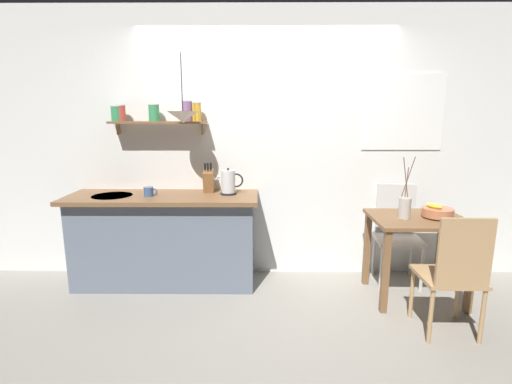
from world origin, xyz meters
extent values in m
plane|color=gray|center=(0.00, 0.00, 0.00)|extent=(14.00, 14.00, 0.00)
cube|color=white|center=(0.20, 0.65, 1.35)|extent=(6.80, 0.10, 2.70)
cube|color=white|center=(1.36, 0.59, 1.69)|extent=(0.79, 0.01, 0.74)
cube|color=silver|center=(1.36, 0.60, 1.69)|extent=(0.73, 0.01, 0.68)
cube|color=slate|center=(-1.00, 0.32, 0.43)|extent=(1.74, 0.52, 0.87)
cube|color=brown|center=(-1.00, 0.30, 0.89)|extent=(1.83, 0.63, 0.04)
cylinder|color=#B7BABF|center=(-1.48, 0.28, 0.90)|extent=(0.38, 0.38, 0.01)
cube|color=brown|center=(-1.05, 0.49, 1.59)|extent=(0.94, 0.18, 0.02)
cube|color=#99754C|center=(-1.48, 0.57, 1.53)|extent=(0.02, 0.06, 0.12)
cube|color=#99754C|center=(-0.63, 0.57, 1.53)|extent=(0.02, 0.06, 0.12)
cylinder|color=#388E56|center=(-1.45, 0.49, 1.67)|extent=(0.11, 0.11, 0.14)
cylinder|color=silver|center=(-1.45, 0.49, 1.75)|extent=(0.11, 0.11, 0.01)
cylinder|color=#BC4238|center=(-1.41, 0.49, 1.67)|extent=(0.08, 0.08, 0.15)
cylinder|color=silver|center=(-1.41, 0.49, 1.75)|extent=(0.08, 0.08, 0.01)
cylinder|color=#388E56|center=(-1.09, 0.49, 1.68)|extent=(0.10, 0.10, 0.15)
cylinder|color=silver|center=(-1.09, 0.49, 1.76)|extent=(0.11, 0.11, 0.01)
cylinder|color=#7F5689|center=(-0.77, 0.49, 1.70)|extent=(0.10, 0.10, 0.19)
cylinder|color=silver|center=(-0.77, 0.49, 1.79)|extent=(0.10, 0.10, 0.01)
cylinder|color=gold|center=(-0.68, 0.49, 1.69)|extent=(0.09, 0.09, 0.17)
cylinder|color=silver|center=(-0.68, 0.49, 1.78)|extent=(0.09, 0.09, 0.01)
cube|color=brown|center=(1.36, 0.03, 0.75)|extent=(0.82, 0.66, 0.03)
cube|color=brown|center=(1.00, -0.25, 0.37)|extent=(0.06, 0.06, 0.73)
cube|color=brown|center=(1.72, -0.25, 0.37)|extent=(0.06, 0.06, 0.73)
cube|color=brown|center=(1.00, 0.31, 0.37)|extent=(0.06, 0.06, 0.73)
cube|color=brown|center=(1.72, 0.31, 0.37)|extent=(0.06, 0.06, 0.73)
cube|color=tan|center=(1.38, -0.52, 0.45)|extent=(0.44, 0.44, 0.03)
cube|color=tan|center=(1.38, -0.72, 0.72)|extent=(0.38, 0.03, 0.51)
cylinder|color=tan|center=(1.57, -0.34, 0.22)|extent=(0.03, 0.03, 0.43)
cylinder|color=tan|center=(1.20, -0.34, 0.22)|extent=(0.03, 0.03, 0.43)
cylinder|color=tan|center=(1.57, -0.71, 0.22)|extent=(0.03, 0.03, 0.43)
cylinder|color=tan|center=(1.19, -0.71, 0.22)|extent=(0.03, 0.03, 0.43)
cube|color=silver|center=(1.31, 0.34, 0.45)|extent=(0.47, 0.46, 0.03)
cube|color=silver|center=(1.33, 0.54, 0.72)|extent=(0.39, 0.06, 0.51)
cylinder|color=silver|center=(1.11, 0.18, 0.22)|extent=(0.03, 0.03, 0.44)
cylinder|color=silver|center=(1.48, 0.14, 0.22)|extent=(0.03, 0.03, 0.44)
cylinder|color=silver|center=(1.14, 0.54, 0.22)|extent=(0.03, 0.03, 0.44)
cylinder|color=silver|center=(1.52, 0.50, 0.22)|extent=(0.03, 0.03, 0.44)
cylinder|color=#BC704C|center=(1.52, 0.03, 0.77)|extent=(0.12, 0.12, 0.01)
cylinder|color=#BC704C|center=(1.52, 0.03, 0.81)|extent=(0.27, 0.27, 0.07)
ellipsoid|color=yellow|center=(1.49, 0.03, 0.87)|extent=(0.14, 0.15, 0.04)
cylinder|color=#B7B2A8|center=(1.22, 0.01, 0.86)|extent=(0.10, 0.10, 0.19)
cylinder|color=brown|center=(1.21, 0.02, 1.13)|extent=(0.07, 0.02, 0.35)
cylinder|color=brown|center=(1.22, 0.01, 1.09)|extent=(0.01, 0.02, 0.27)
cylinder|color=brown|center=(1.23, 0.01, 1.14)|extent=(0.09, 0.04, 0.36)
cylinder|color=black|center=(-0.37, 0.35, 0.92)|extent=(0.16, 0.16, 0.02)
cylinder|color=silver|center=(-0.37, 0.35, 1.03)|extent=(0.13, 0.13, 0.22)
sphere|color=black|center=(-0.37, 0.35, 1.15)|extent=(0.02, 0.02, 0.02)
cone|color=silver|center=(-0.45, 0.35, 1.08)|extent=(0.04, 0.04, 0.04)
torus|color=black|center=(-0.29, 0.35, 1.04)|extent=(0.14, 0.02, 0.14)
cube|color=brown|center=(-0.57, 0.45, 1.02)|extent=(0.10, 0.18, 0.23)
cylinder|color=black|center=(-0.60, 0.41, 1.17)|extent=(0.02, 0.03, 0.08)
cylinder|color=black|center=(-0.57, 0.41, 1.17)|extent=(0.02, 0.03, 0.08)
cylinder|color=black|center=(-0.54, 0.41, 1.17)|extent=(0.02, 0.03, 0.08)
cylinder|color=#3D5B89|center=(-1.12, 0.26, 0.95)|extent=(0.09, 0.09, 0.09)
torus|color=#3D5B89|center=(-1.06, 0.26, 0.95)|extent=(0.06, 0.01, 0.06)
cylinder|color=black|center=(-0.76, 0.23, 1.95)|extent=(0.01, 0.01, 0.50)
cone|color=silver|center=(-0.76, 0.23, 1.65)|extent=(0.28, 0.28, 0.10)
sphere|color=white|center=(-0.76, 0.23, 1.62)|extent=(0.04, 0.04, 0.04)
camera|label=1|loc=(-0.07, -3.29, 1.68)|focal=26.89mm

